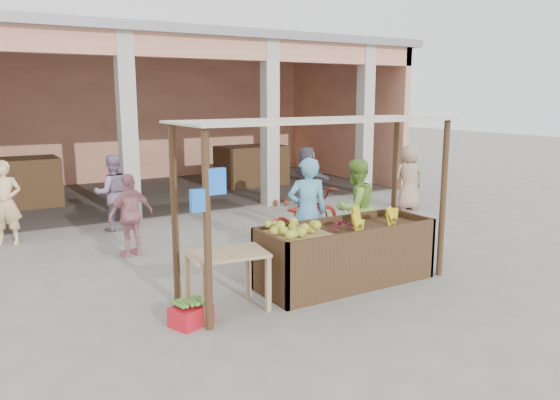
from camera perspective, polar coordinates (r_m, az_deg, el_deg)
ground at (r=7.84m, az=3.90°, el=-9.28°), size 60.00×60.00×0.00m
market_building at (r=15.55m, az=-15.30°, el=10.52°), size 14.40×6.40×4.20m
fruit_stall at (r=8.00m, az=6.89°, el=-5.90°), size 2.60×0.95×0.80m
stall_awning at (r=7.44m, az=3.74°, el=5.29°), size 4.09×1.35×2.39m
banana_heap at (r=8.20m, az=9.81°, el=-1.91°), size 1.16×0.63×0.21m
melon_tray at (r=7.42m, az=1.50°, el=-3.16°), size 0.83×0.72×0.22m
berry_heap at (r=7.89m, az=6.43°, el=-2.54°), size 0.48×0.39×0.15m
side_table at (r=6.89m, az=-5.52°, el=-6.54°), size 1.05×0.78×0.78m
papaya_pile at (r=6.83m, az=-5.55°, el=-4.65°), size 0.69×0.39×0.20m
red_crate at (r=6.73m, az=-9.29°, el=-11.79°), size 0.55×0.48×0.24m
plantain_bundle at (r=6.68m, az=-9.33°, el=-10.55°), size 0.36×0.26×0.07m
produce_sacks at (r=13.59m, az=0.67°, el=0.74°), size 1.00×0.75×0.61m
vendor_blue at (r=8.70m, az=2.90°, el=-0.86°), size 0.84×0.74×1.86m
vendor_green at (r=9.29m, az=7.89°, el=-0.56°), size 0.87×0.54×1.75m
motorcycle at (r=9.75m, az=2.45°, el=-1.86°), size 1.34×2.23×1.10m
shopper_b at (r=9.55m, az=-15.33°, el=-1.24°), size 0.98×0.70×1.51m
shopper_c at (r=13.33m, az=13.30°, el=2.63°), size 0.93×0.73×1.71m
shopper_d at (r=13.03m, az=2.83°, el=2.50°), size 0.71×1.52×1.60m
shopper_e at (r=11.10m, az=-26.76°, el=-0.11°), size 0.73×0.65×1.61m
shopper_f at (r=11.46m, az=-17.05°, el=1.08°), size 0.88×0.58×1.68m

